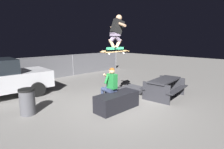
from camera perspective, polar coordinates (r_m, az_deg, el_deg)
name	(u,v)px	position (r m, az deg, el deg)	size (l,w,h in m)	color
ground_plane	(118,106)	(6.46, 1.90, -10.02)	(40.00, 40.00, 0.00)	slate
ledge_box_main	(117,101)	(6.13, 1.58, -8.44)	(1.58, 0.62, 0.55)	black
person_sitting_on_ledge	(110,84)	(6.25, -0.71, -3.17)	(0.59, 0.75, 1.39)	#2D3856
skateboard	(115,52)	(6.06, 0.99, 7.17)	(1.04, 0.46, 0.13)	#AD8451
skater_airborne	(117,31)	(6.08, 1.48, 13.66)	(0.64, 0.88, 1.12)	#2D9E66
kicker_ramp	(127,92)	(8.03, 4.83, -5.41)	(1.32, 1.05, 0.33)	#38383D
picnic_table_back	(164,85)	(7.62, 16.20, -3.26)	(1.84, 1.52, 0.75)	#28282D
trash_bin	(27,102)	(6.26, -25.12, -7.76)	(0.48, 0.48, 0.83)	#47474C
fence_back	(43,68)	(11.11, -20.88, 2.02)	(12.05, 0.05, 1.36)	slate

